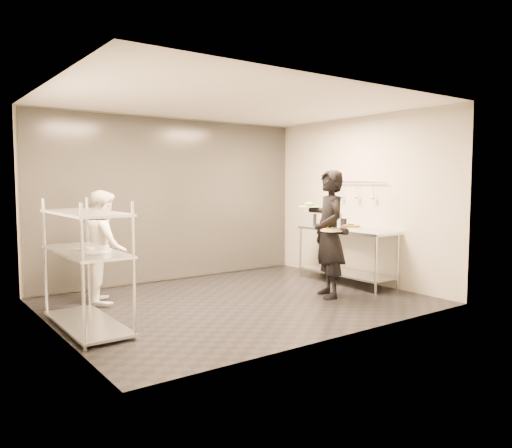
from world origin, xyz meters
TOP-DOWN VIEW (x-y plane):
  - room_shell at (0.00, 1.18)m, footprint 5.00×4.00m
  - pass_rack at (-2.15, -0.00)m, footprint 0.60×1.60m
  - prep_counter at (2.18, 0.00)m, footprint 0.60×1.80m
  - utensil_rail at (2.43, -0.00)m, footprint 0.07×1.20m
  - waiter at (1.24, -0.55)m, footprint 0.69×0.81m
  - chef at (-1.55, 1.10)m, footprint 0.80×0.91m
  - pizza_plate_near at (1.09, -0.74)m, footprint 0.31×0.31m
  - pizza_plate_far at (1.43, -0.79)m, footprint 0.31×0.31m
  - salad_plate at (1.11, -0.25)m, footprint 0.31×0.31m
  - pos_monitor at (2.06, 0.02)m, footprint 0.10×0.26m
  - bottle_green at (2.05, 0.03)m, footprint 0.07×0.07m
  - bottle_clear at (2.17, 0.27)m, footprint 0.07×0.07m
  - bottle_dark at (2.20, 0.80)m, footprint 0.06×0.06m

SIDE VIEW (x-z plane):
  - prep_counter at x=2.18m, z-range 0.17..1.09m
  - pass_rack at x=-2.15m, z-range 0.02..1.52m
  - chef at x=-1.55m, z-range 0.00..1.59m
  - waiter at x=1.24m, z-range 0.00..1.88m
  - pos_monitor at x=2.06m, z-range 0.92..1.10m
  - pizza_plate_near at x=1.09m, z-range 1.00..1.05m
  - bottle_dark at x=2.20m, z-range 0.92..1.13m
  - bottle_clear at x=2.17m, z-range 0.92..1.14m
  - bottle_green at x=2.05m, z-range 0.92..1.19m
  - pizza_plate_far at x=1.43m, z-range 1.03..1.09m
  - salad_plate at x=1.11m, z-range 1.31..1.39m
  - room_shell at x=0.00m, z-range 0.00..2.80m
  - utensil_rail at x=2.43m, z-range 1.39..1.70m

